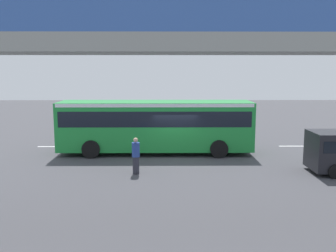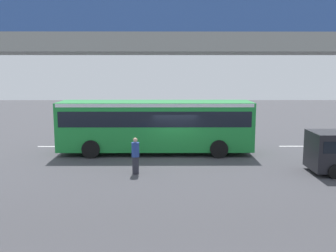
% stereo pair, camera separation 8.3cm
% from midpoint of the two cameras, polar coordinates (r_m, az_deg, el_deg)
% --- Properties ---
extents(ground, '(80.00, 80.00, 0.00)m').
position_cam_midpoint_polar(ground, '(22.13, 1.15, -4.62)').
color(ground, '#424247').
extents(city_bus, '(11.54, 2.85, 3.15)m').
position_cam_midpoint_polar(city_bus, '(22.67, -1.82, 0.54)').
color(city_bus, '#1E8C38').
rests_on(city_bus, ground).
extents(pedestrian, '(0.38, 0.38, 1.79)m').
position_cam_midpoint_polar(pedestrian, '(18.42, -4.83, -4.55)').
color(pedestrian, '#2D2D38').
rests_on(pedestrian, ground).
extents(traffic_sign, '(0.08, 0.60, 2.80)m').
position_cam_midpoint_polar(traffic_sign, '(25.52, -10.33, 1.33)').
color(traffic_sign, slate).
rests_on(traffic_sign, ground).
extents(lane_dash_leftmost, '(2.00, 0.20, 0.01)m').
position_cam_midpoint_polar(lane_dash_leftmost, '(26.35, 18.68, -2.92)').
color(lane_dash_leftmost, silver).
rests_on(lane_dash_leftmost, ground).
extents(lane_dash_left, '(2.00, 0.20, 0.01)m').
position_cam_midpoint_polar(lane_dash_left, '(25.33, 10.08, -3.04)').
color(lane_dash_left, silver).
rests_on(lane_dash_left, ground).
extents(lane_dash_centre, '(2.00, 0.20, 0.01)m').
position_cam_midpoint_polar(lane_dash_centre, '(24.92, 0.99, -3.10)').
color(lane_dash_centre, silver).
rests_on(lane_dash_centre, ground).
extents(lane_dash_right, '(2.00, 0.20, 0.01)m').
position_cam_midpoint_polar(lane_dash_right, '(25.16, -8.17, -3.08)').
color(lane_dash_right, silver).
rests_on(lane_dash_right, ground).
extents(lane_dash_rightmost, '(2.00, 0.20, 0.01)m').
position_cam_midpoint_polar(lane_dash_rightmost, '(26.01, -16.95, -2.98)').
color(lane_dash_rightmost, silver).
rests_on(lane_dash_rightmost, ground).
extents(pedestrian_overpass, '(27.10, 2.60, 7.13)m').
position_cam_midpoint_polar(pedestrian_overpass, '(11.15, 2.60, 9.78)').
color(pedestrian_overpass, gray).
rests_on(pedestrian_overpass, ground).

